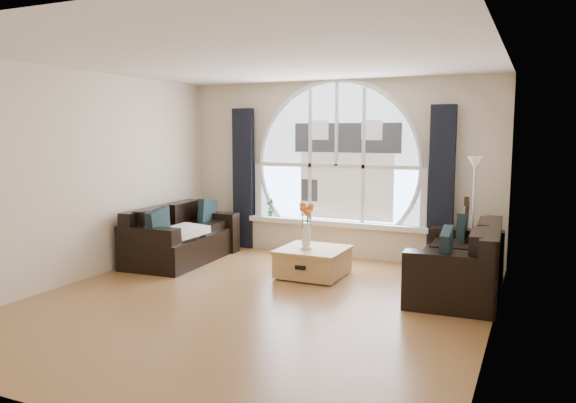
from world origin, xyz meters
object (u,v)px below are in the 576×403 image
object	(u,v)px
coffee_chest	(313,261)
floor_lamp	(473,217)
sofa_right	(458,260)
vase_flowers	(306,220)
sofa_left	(182,234)
potted_plant	(270,207)
guitar	(466,235)

from	to	relation	value
coffee_chest	floor_lamp	bearing A→B (deg)	24.75
sofa_right	floor_lamp	world-z (taller)	floor_lamp
vase_flowers	sofa_left	bearing A→B (deg)	177.16
sofa_right	vase_flowers	world-z (taller)	vase_flowers
sofa_left	floor_lamp	distance (m)	4.15
sofa_left	potted_plant	bearing A→B (deg)	53.44
vase_flowers	potted_plant	distance (m)	1.84
coffee_chest	sofa_right	bearing A→B (deg)	0.59
coffee_chest	vase_flowers	xyz separation A→B (m)	(-0.07, -0.08, 0.56)
guitar	sofa_left	bearing A→B (deg)	-161.49
coffee_chest	guitar	size ratio (longest dim) A/B	0.81
sofa_right	vase_flowers	xyz separation A→B (m)	(-1.93, -0.08, 0.37)
vase_flowers	potted_plant	bearing A→B (deg)	131.44
sofa_left	potted_plant	size ratio (longest dim) A/B	6.23
coffee_chest	potted_plant	size ratio (longest dim) A/B	2.92
vase_flowers	floor_lamp	size ratio (longest dim) A/B	0.44
sofa_left	guitar	world-z (taller)	guitar
potted_plant	guitar	bearing A→B (deg)	-4.96
vase_flowers	guitar	distance (m)	2.21
sofa_left	sofa_right	size ratio (longest dim) A/B	0.98
floor_lamp	potted_plant	world-z (taller)	floor_lamp
sofa_left	coffee_chest	bearing A→B (deg)	-4.06
vase_flowers	guitar	xyz separation A→B (m)	(1.90, 1.11, -0.24)
vase_flowers	guitar	world-z (taller)	vase_flowers
coffee_chest	sofa_left	bearing A→B (deg)	179.86
sofa_right	potted_plant	distance (m)	3.42
sofa_left	coffee_chest	size ratio (longest dim) A/B	2.13
coffee_chest	vase_flowers	distance (m)	0.57
sofa_right	coffee_chest	bearing A→B (deg)	177.45
sofa_right	floor_lamp	bearing A→B (deg)	83.55
sofa_right	potted_plant	bearing A→B (deg)	154.97
floor_lamp	potted_plant	bearing A→B (deg)	172.26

